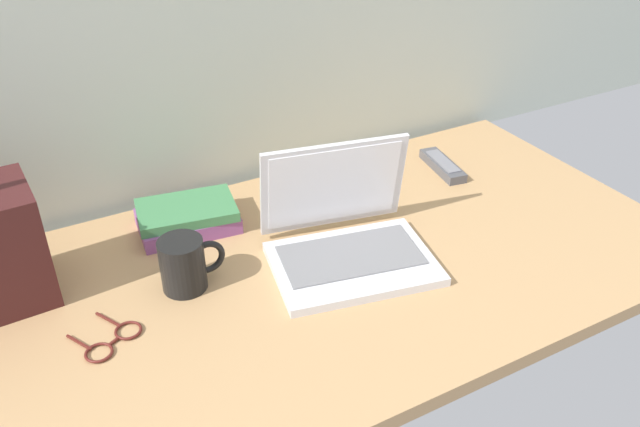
{
  "coord_description": "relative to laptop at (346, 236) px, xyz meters",
  "views": [
    {
      "loc": [
        -0.44,
        -0.91,
        0.8
      ],
      "look_at": [
        0.05,
        0.0,
        0.15
      ],
      "focal_mm": 36.81,
      "sensor_mm": 36.0,
      "label": 1
    }
  ],
  "objects": [
    {
      "name": "desk",
      "position": [
        -0.11,
        -0.01,
        -0.06
      ],
      "size": [
        1.6,
        0.76,
        0.03
      ],
      "color": "tan",
      "rests_on": "ground"
    },
    {
      "name": "laptop",
      "position": [
        0.0,
        0.0,
        0.0
      ],
      "size": [
        0.35,
        0.31,
        0.22
      ],
      "color": "silver",
      "rests_on": "desk"
    },
    {
      "name": "coffee_mug",
      "position": [
        -0.31,
        0.06,
        0.01
      ],
      "size": [
        0.12,
        0.08,
        0.1
      ],
      "color": "black",
      "rests_on": "desk"
    },
    {
      "name": "remote_control_near",
      "position": [
        0.39,
        0.19,
        -0.03
      ],
      "size": [
        0.07,
        0.17,
        0.02
      ],
      "color": "#4C4C51",
      "rests_on": "desk"
    },
    {
      "name": "eyeglasses",
      "position": [
        -0.47,
        -0.03,
        -0.04
      ],
      "size": [
        0.13,
        0.13,
        0.01
      ],
      "color": "#591E19",
      "rests_on": "desk"
    },
    {
      "name": "book_stack",
      "position": [
        -0.24,
        0.25,
        -0.02
      ],
      "size": [
        0.22,
        0.16,
        0.05
      ],
      "color": "#8C4C8C",
      "rests_on": "desk"
    }
  ]
}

